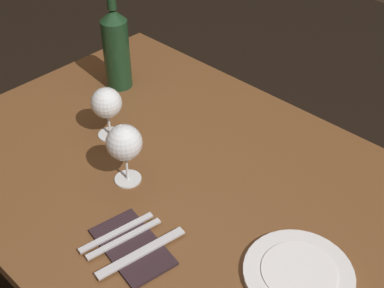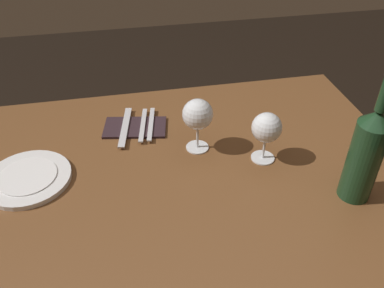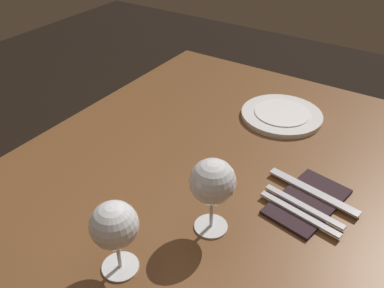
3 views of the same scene
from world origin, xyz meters
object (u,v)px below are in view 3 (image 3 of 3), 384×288
folded_napkin (307,202)px  fork_inner (304,206)px  wine_glass_left (212,183)px  wine_glass_right (114,226)px  fork_outer (299,214)px  dinner_plate (282,115)px  table_knife (313,191)px

folded_napkin → fork_inner: bearing=180.0°
wine_glass_left → wine_glass_right: (-0.17, 0.08, -0.01)m
fork_outer → fork_inner: bearing=0.0°
dinner_plate → folded_napkin: (-0.30, -0.18, -0.00)m
dinner_plate → fork_inner: 0.37m
wine_glass_left → wine_glass_right: 0.19m
wine_glass_left → dinner_plate: bearing=6.0°
wine_glass_left → fork_outer: size_ratio=0.89×
table_knife → wine_glass_left: bearing=146.0°
table_knife → fork_outer: bearing=180.0°
wine_glass_left → fork_inner: 0.22m
wine_glass_right → dinner_plate: wine_glass_right is taller
wine_glass_right → wine_glass_left: bearing=-26.2°
wine_glass_left → folded_napkin: bearing=-38.4°
fork_outer → table_knife: bearing=-0.0°
wine_glass_right → table_knife: wine_glass_right is taller
wine_glass_left → fork_inner: (0.14, -0.13, -0.10)m
folded_napkin → fork_inner: fork_inner is taller
wine_glass_right → fork_outer: wine_glass_right is taller
wine_glass_right → dinner_plate: bearing=-3.1°
wine_glass_left → table_knife: bearing=-34.0°
wine_glass_left → dinner_plate: (0.47, 0.05, -0.11)m
folded_napkin → fork_inner: (-0.03, 0.00, 0.01)m
wine_glass_right → table_knife: size_ratio=0.70×
folded_napkin → fork_outer: 0.05m
folded_napkin → wine_glass_left: bearing=141.6°
wine_glass_left → folded_napkin: wine_glass_left is taller
wine_glass_left → fork_outer: (0.12, -0.13, -0.10)m
dinner_plate → wine_glass_right: bearing=176.9°
fork_inner → fork_outer: 0.02m
dinner_plate → fork_outer: size_ratio=1.25×
folded_napkin → table_knife: 0.03m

